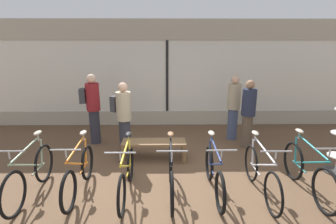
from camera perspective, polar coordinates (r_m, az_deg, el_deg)
The scene contains 14 objects.
ground_plane at distance 5.03m, azimuth 0.27°, elevation -15.55°, with size 24.00×24.00×0.00m, color brown.
shop_back_wall at distance 8.03m, azimuth -0.20°, elevation 8.50°, with size 12.00×0.08×3.20m.
bicycle_far_left at distance 5.10m, azimuth -27.74°, elevation -11.95°, with size 0.46×1.75×1.04m.
bicycle_left at distance 4.88m, azimuth -18.81°, elevation -12.48°, with size 0.46×1.68×1.01m.
bicycle_center_left at distance 4.63m, azimuth -9.02°, elevation -13.40°, with size 0.46×1.70×1.01m.
bicycle_center at distance 4.55m, azimuth 0.67°, elevation -13.52°, with size 0.46×1.67×1.02m.
bicycle_center_right at distance 4.70m, azimuth 10.00°, elevation -13.05°, with size 0.46×1.67×1.01m.
bicycle_right at distance 4.84m, azimuth 19.53°, elevation -12.54°, with size 0.46×1.73×1.02m.
bicycle_far_right at distance 5.19m, azimuth 28.08°, elevation -11.45°, with size 0.46×1.77×1.05m.
display_bench at distance 5.83m, azimuth -3.10°, elevation -7.08°, with size 1.40×0.44×0.44m.
customer_near_rack at distance 6.89m, azimuth -16.08°, elevation 1.13°, with size 0.51×0.37×1.79m.
customer_by_window at distance 6.07m, azimuth -9.67°, elevation -0.92°, with size 0.56×0.50×1.69m.
customer_mid_floor at distance 7.13m, azimuth 14.07°, elevation 1.19°, with size 0.37×0.37×1.72m.
customer_near_bench at distance 6.67m, azimuth 17.05°, elevation -0.15°, with size 0.44×0.44×1.68m.
Camera 1 is at (-0.08, -4.32, 2.57)m, focal length 28.00 mm.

